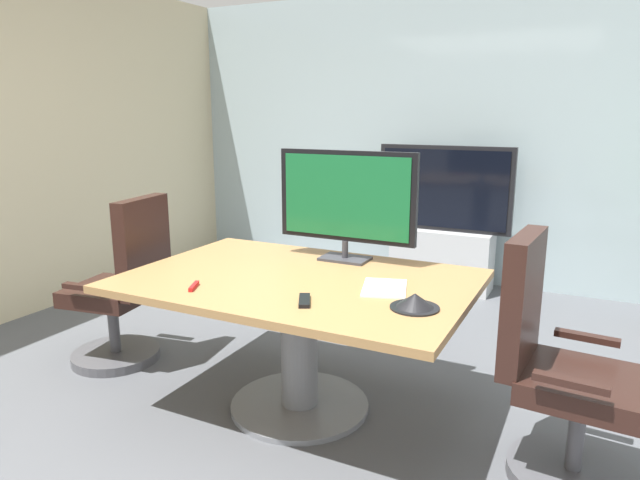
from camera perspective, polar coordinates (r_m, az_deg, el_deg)
name	(u,v)px	position (r m, az deg, el deg)	size (l,w,h in m)	color
ground_plane	(274,425)	(3.11, -4.63, -18.15)	(7.16, 7.16, 0.00)	#515459
wall_back_glass_partition	(441,139)	(5.54, 12.10, 9.99)	(5.36, 0.10, 2.70)	#9EB2B7
conference_table	(299,312)	(3.03, -2.14, -7.28)	(1.79, 1.23, 0.75)	olive
office_chair_left	(124,295)	(3.83, -19.23, -5.26)	(0.63, 0.61, 1.09)	#4C4C51
office_chair_right	(558,380)	(2.74, 22.88, -12.94)	(0.61, 0.59, 1.09)	#4C4C51
tv_monitor	(346,199)	(3.25, 2.66, 4.14)	(0.84, 0.18, 0.64)	#333338
wall_display_unit	(442,241)	(5.28, 12.25, -0.14)	(1.20, 0.36, 1.31)	#B7BABC
conference_phone	(415,302)	(2.53, 9.56, -6.18)	(0.22, 0.22, 0.07)	black
remote_control	(304,301)	(2.58, -1.58, -6.13)	(0.05, 0.17, 0.02)	black
whiteboard_marker	(194,286)	(2.85, -12.63, -4.58)	(0.13, 0.02, 0.02)	red
paper_notepad	(384,288)	(2.80, 6.53, -4.84)	(0.21, 0.30, 0.01)	white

